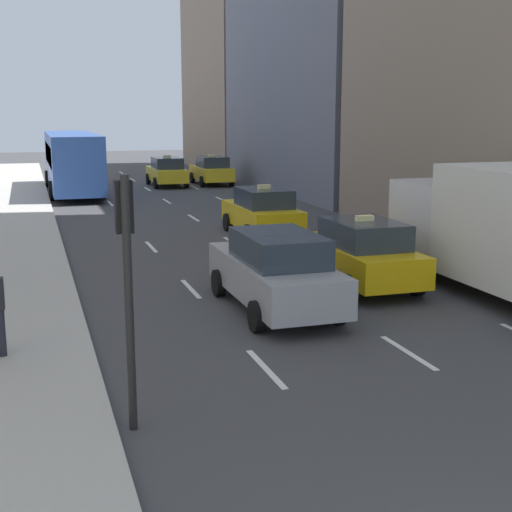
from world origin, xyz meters
The scene contains 8 objects.
lane_markings centered at (2.60, 23.00, 0.01)m, with size 5.72×56.00×0.01m.
taxi_lead centered at (4.00, 12.96, 0.88)m, with size 2.02×4.40×1.87m.
taxi_second centered at (4.00, 20.96, 0.88)m, with size 2.02×4.40×1.87m.
taxi_third centered at (4.00, 39.29, 0.88)m, with size 2.02×4.40×1.87m.
taxi_fourth centered at (6.80, 39.38, 0.88)m, with size 2.02×4.40×1.87m.
sedan_black_near centered at (1.20, 11.52, 0.91)m, with size 2.02×4.90×1.80m.
city_bus centered at (-1.61, 37.24, 1.79)m, with size 2.80×11.61×3.25m.
traffic_light_pole centered at (-2.75, 6.39, 2.41)m, with size 0.24×0.42×3.60m.
Camera 1 is at (-3.96, -3.19, 4.41)m, focal length 50.00 mm.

